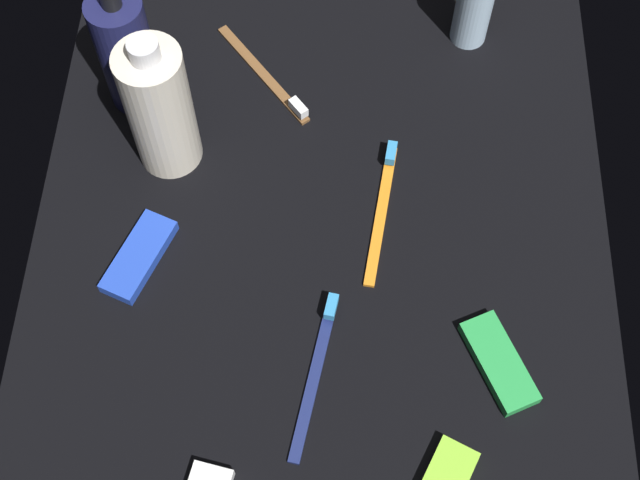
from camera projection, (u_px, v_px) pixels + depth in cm
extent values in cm
cube|color=black|center=(320.00, 255.00, 96.84)|extent=(84.00, 64.00, 1.20)
cylinder|color=#1C1E4C|center=(127.00, 53.00, 99.30)|extent=(6.37, 6.37, 15.58)
cylinder|color=silver|center=(160.00, 109.00, 94.75)|extent=(7.28, 7.28, 17.15)
cylinder|color=silver|center=(144.00, 51.00, 86.17)|extent=(3.20, 3.20, 2.20)
cylinder|color=silver|center=(474.00, 7.00, 105.72)|extent=(4.48, 4.48, 10.62)
cube|color=orange|center=(381.00, 213.00, 98.07)|extent=(17.99, 3.66, 0.90)
cube|color=#338CCC|center=(391.00, 153.00, 100.55)|extent=(2.73, 1.45, 1.20)
cube|color=navy|center=(315.00, 377.00, 89.25)|extent=(17.92, 4.47, 0.90)
cube|color=#338CCC|center=(331.00, 307.00, 91.70)|extent=(2.76, 1.56, 1.20)
cube|color=brown|center=(263.00, 73.00, 107.20)|extent=(14.73, 12.28, 0.90)
cube|color=white|center=(298.00, 108.00, 103.49)|extent=(2.71, 2.49, 1.20)
cube|color=green|center=(499.00, 363.00, 89.63)|extent=(11.11, 8.06, 1.50)
cube|color=blue|center=(139.00, 256.00, 95.25)|extent=(11.14, 7.64, 1.50)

